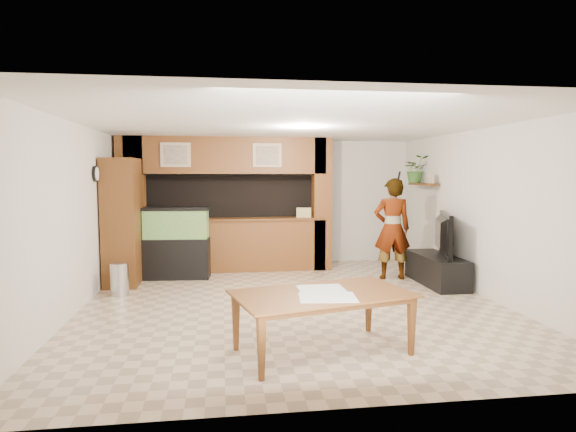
{
  "coord_description": "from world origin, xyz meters",
  "views": [
    {
      "loc": [
        -1.01,
        -6.9,
        1.9
      ],
      "look_at": [
        0.02,
        0.6,
        1.23
      ],
      "focal_mm": 30.0,
      "sensor_mm": 36.0,
      "label": 1
    }
  ],
  "objects": [
    {
      "name": "newspaper_b",
      "position": [
        0.05,
        -1.84,
        0.65
      ],
      "size": [
        0.5,
        0.37,
        0.01
      ],
      "primitive_type": "cube",
      "rotation": [
        0.0,
        0.0,
        0.02
      ],
      "color": "silver",
      "rests_on": "dining_table"
    },
    {
      "name": "person",
      "position": [
        2.03,
        1.38,
        0.91
      ],
      "size": [
        0.71,
        0.51,
        1.82
      ],
      "primitive_type": "imported",
      "rotation": [
        0.0,
        0.0,
        3.03
      ],
      "color": "#A17D58",
      "rests_on": "floor"
    },
    {
      "name": "wall_clock",
      "position": [
        -2.97,
        1.0,
        1.9
      ],
      "size": [
        0.05,
        0.25,
        0.25
      ],
      "color": "black",
      "rests_on": "wall_left"
    },
    {
      "name": "floor",
      "position": [
        0.0,
        0.0,
        0.0
      ],
      "size": [
        6.5,
        6.5,
        0.0
      ],
      "primitive_type": "plane",
      "color": "#CBAD8D",
      "rests_on": "ground"
    },
    {
      "name": "tv_stand",
      "position": [
        2.65,
        0.86,
        0.25
      ],
      "size": [
        0.55,
        1.5,
        0.5
      ],
      "primitive_type": "cube",
      "color": "black",
      "rests_on": "floor"
    },
    {
      "name": "ceiling",
      "position": [
        0.0,
        0.0,
        2.6
      ],
      "size": [
        6.5,
        6.5,
        0.0
      ],
      "primitive_type": "plane",
      "color": "white",
      "rests_on": "wall_back"
    },
    {
      "name": "dining_table",
      "position": [
        0.04,
        -2.05,
        0.32
      ],
      "size": [
        2.04,
        1.45,
        0.65
      ],
      "primitive_type": "imported",
      "rotation": [
        0.0,
        0.0,
        0.25
      ],
      "color": "brown",
      "rests_on": "floor"
    },
    {
      "name": "wall_shelf",
      "position": [
        2.85,
        1.95,
        1.7
      ],
      "size": [
        0.25,
        0.9,
        0.04
      ],
      "primitive_type": "cube",
      "color": "brown",
      "rests_on": "wall_right"
    },
    {
      "name": "newspaper_a",
      "position": [
        0.04,
        -2.22,
        0.65
      ],
      "size": [
        0.61,
        0.47,
        0.01
      ],
      "primitive_type": "cube",
      "rotation": [
        0.0,
        0.0,
        -0.1
      ],
      "color": "silver",
      "rests_on": "dining_table"
    },
    {
      "name": "partition",
      "position": [
        -0.95,
        2.64,
        1.31
      ],
      "size": [
        4.2,
        0.99,
        2.6
      ],
      "color": "brown",
      "rests_on": "floor"
    },
    {
      "name": "television",
      "position": [
        2.65,
        0.86,
        0.87
      ],
      "size": [
        0.57,
        1.27,
        0.74
      ],
      "primitive_type": "imported",
      "rotation": [
        0.0,
        0.0,
        1.24
      ],
      "color": "black",
      "rests_on": "tv_stand"
    },
    {
      "name": "aquarium",
      "position": [
        -1.83,
        1.95,
        0.64
      ],
      "size": [
        1.18,
        0.44,
        1.3
      ],
      "rotation": [
        0.0,
        0.0,
        -0.08
      ],
      "color": "black",
      "rests_on": "floor"
    },
    {
      "name": "wall_right",
      "position": [
        3.0,
        0.0,
        1.3
      ],
      "size": [
        0.0,
        6.5,
        6.5
      ],
      "primitive_type": "plane",
      "rotation": [
        1.57,
        0.0,
        -1.57
      ],
      "color": "silver",
      "rests_on": "floor"
    },
    {
      "name": "photo_frame",
      "position": [
        2.85,
        1.61,
        1.81
      ],
      "size": [
        0.05,
        0.14,
        0.18
      ],
      "primitive_type": "cube",
      "rotation": [
        0.0,
        0.0,
        0.16
      ],
      "color": "tan",
      "rests_on": "wall_shelf"
    },
    {
      "name": "counter_box",
      "position": [
        0.6,
        2.45,
        1.14
      ],
      "size": [
        0.33,
        0.26,
        0.19
      ],
      "primitive_type": "cube",
      "rotation": [
        0.0,
        0.0,
        -0.27
      ],
      "color": "tan",
      "rests_on": "partition"
    },
    {
      "name": "wall_back",
      "position": [
        0.0,
        3.25,
        1.3
      ],
      "size": [
        6.0,
        0.0,
        6.0
      ],
      "primitive_type": "plane",
      "rotation": [
        1.57,
        0.0,
        0.0
      ],
      "color": "silver",
      "rests_on": "floor"
    },
    {
      "name": "wall_left",
      "position": [
        -3.0,
        0.0,
        1.3
      ],
      "size": [
        0.0,
        6.5,
        6.5
      ],
      "primitive_type": "plane",
      "rotation": [
        1.57,
        0.0,
        1.57
      ],
      "color": "silver",
      "rests_on": "floor"
    },
    {
      "name": "pantry_cabinet",
      "position": [
        -2.7,
        1.58,
        1.08
      ],
      "size": [
        0.54,
        0.88,
        2.16
      ],
      "primitive_type": "cube",
      "color": "brown",
      "rests_on": "floor"
    },
    {
      "name": "potted_plant",
      "position": [
        2.82,
        2.27,
        1.99
      ],
      "size": [
        0.54,
        0.48,
        0.54
      ],
      "primitive_type": "imported",
      "rotation": [
        0.0,
        0.0,
        -0.12
      ],
      "color": "#366628",
      "rests_on": "wall_shelf"
    },
    {
      "name": "microphone",
      "position": [
        2.08,
        1.22,
        1.87
      ],
      "size": [
        0.04,
        0.1,
        0.16
      ],
      "primitive_type": "cylinder",
      "rotation": [
        0.44,
        0.0,
        0.0
      ],
      "color": "black",
      "rests_on": "person"
    },
    {
      "name": "trash_can",
      "position": [
        -2.61,
        0.8,
        0.26
      ],
      "size": [
        0.28,
        0.28,
        0.51
      ],
      "primitive_type": "cylinder",
      "color": "#B2B2B7",
      "rests_on": "floor"
    }
  ]
}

